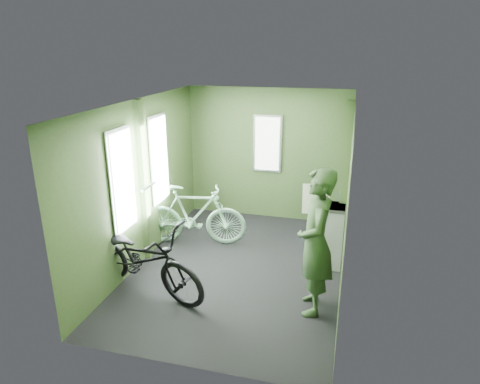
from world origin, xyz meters
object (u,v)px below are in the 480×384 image
object	(u,v)px
bicycle_black	(145,292)
bench_seat	(328,222)
waste_box	(333,236)
passenger	(316,242)
bicycle_mint	(195,244)

from	to	relation	value
bicycle_black	bench_seat	size ratio (longest dim) A/B	2.07
bicycle_black	waste_box	distance (m)	2.66
passenger	bench_seat	world-z (taller)	passenger
bicycle_mint	bench_seat	bearing A→B (deg)	-79.54
bicycle_black	bench_seat	bearing A→B (deg)	-25.34
passenger	waste_box	distance (m)	1.23
bicycle_black	passenger	bearing A→B (deg)	-66.43
bicycle_mint	waste_box	bearing A→B (deg)	-103.89
bench_seat	bicycle_mint	bearing A→B (deg)	-157.11
passenger	waste_box	xyz separation A→B (m)	(0.17, 1.15, -0.42)
waste_box	bench_seat	world-z (taller)	bench_seat
bicycle_mint	bench_seat	distance (m)	2.16
passenger	bench_seat	bearing A→B (deg)	169.77
waste_box	bench_seat	bearing A→B (deg)	97.35
passenger	waste_box	world-z (taller)	passenger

